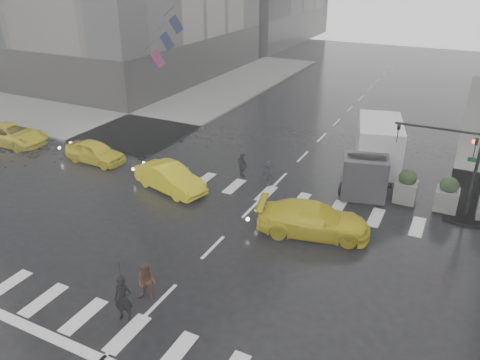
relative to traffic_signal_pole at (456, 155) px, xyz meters
The scene contains 16 objects.
ground 12.47m from the traffic_signal_pole, 138.36° to the right, with size 120.00×120.00×0.00m, color black.
sidewalk_nw 30.21m from the traffic_signal_pole, 161.58° to the left, with size 35.00×35.00×0.15m, color slate.
road_markings 12.47m from the traffic_signal_pole, 138.36° to the right, with size 18.00×48.00×0.01m, color silver, non-canonical shape.
traffic_signal_pole is the anchor object (origin of this frame).
planter_west 3.01m from the traffic_signal_pole, behind, with size 1.10×1.10×1.80m.
planter_mid 2.24m from the traffic_signal_pole, 91.76° to the left, with size 1.10×1.10×1.80m.
flag_cluster 26.38m from the traffic_signal_pole, 156.46° to the left, with size 2.87×3.06×4.69m.
pedestrian_black 16.55m from the traffic_signal_pole, 125.48° to the right, with size 1.22×1.23×2.43m.
pedestrian_brown 15.62m from the traffic_signal_pole, 127.91° to the right, with size 0.76×0.59×1.56m, color #4B2A1B.
pedestrian_far_a 11.43m from the traffic_signal_pole, behind, with size 0.91×0.56×1.55m, color black.
pedestrian_far_b 9.70m from the traffic_signal_pole, behind, with size 0.97×0.54×1.50m, color black.
taxi_front 20.86m from the traffic_signal_pole, behind, with size 1.64×4.09×1.39m, color yellow.
taxi_mid 14.76m from the traffic_signal_pole, 163.97° to the right, with size 1.57×4.50×1.48m, color yellow.
taxi_rear 7.66m from the traffic_signal_pole, 137.86° to the right, with size 2.13×4.63×1.52m, color yellow.
taxi_far 28.14m from the traffic_signal_pole, behind, with size 2.40×4.61×1.45m, color yellow.
box_truck 4.88m from the traffic_signal_pole, 152.55° to the left, with size 2.38×6.36×3.38m.
Camera 1 is at (9.02, -15.31, 11.74)m, focal length 35.00 mm.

